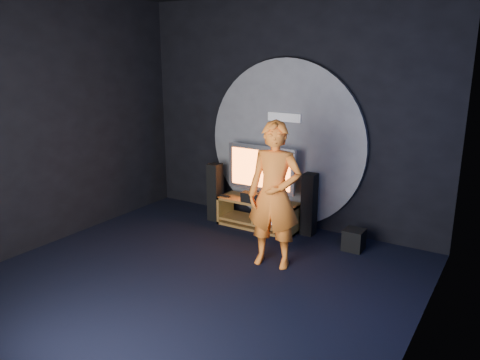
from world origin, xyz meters
name	(u,v)px	position (x,y,z in m)	size (l,w,h in m)	color
floor	(191,284)	(0.00, 0.00, 0.00)	(5.00, 5.00, 0.00)	black
back_wall	(288,115)	(0.00, 2.50, 1.75)	(5.00, 0.04, 3.50)	black
left_wall	(42,122)	(-2.50, 0.00, 1.75)	(0.04, 5.00, 3.50)	black
right_wall	(425,169)	(2.50, 0.00, 1.75)	(0.04, 5.00, 3.50)	black
wall_disc_panel	(285,144)	(0.00, 2.44, 1.30)	(2.60, 0.11, 2.60)	#515156
media_console	(259,216)	(-0.23, 2.05, 0.20)	(1.29, 0.45, 0.45)	olive
tv	(261,170)	(-0.24, 2.12, 0.91)	(1.14, 0.22, 0.85)	silver
center_speaker	(254,198)	(-0.24, 1.90, 0.53)	(0.40, 0.15, 0.15)	black
remote	(225,196)	(-0.79, 1.93, 0.46)	(0.18, 0.05, 0.02)	black
tower_speaker_left	(215,192)	(-1.02, 1.99, 0.47)	(0.19, 0.21, 0.95)	black
tower_speaker_right	(309,204)	(0.54, 2.21, 0.47)	(0.19, 0.21, 0.95)	black
subwoofer	(354,240)	(1.32, 2.00, 0.15)	(0.27, 0.27, 0.30)	black
player	(274,195)	(0.58, 1.00, 0.94)	(0.69, 0.45, 1.88)	orange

